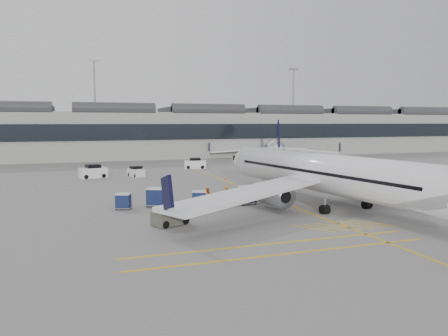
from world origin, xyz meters
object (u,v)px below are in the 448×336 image
object	(u,v)px
pushback_tug	(170,217)
ramp_agent_b	(207,196)
airliner_main	(334,175)
belt_loader	(255,197)
baggage_cart_a	(246,195)
ramp_agent_a	(227,196)

from	to	relation	value
pushback_tug	ramp_agent_b	bearing A→B (deg)	30.55
airliner_main	belt_loader	xyz separation A→B (m)	(-6.28, 5.49, -2.81)
baggage_cart_a	ramp_agent_b	bearing A→B (deg)	151.85
airliner_main	ramp_agent_b	size ratio (longest dim) A/B	25.13
belt_loader	airliner_main	bearing A→B (deg)	-55.37
belt_loader	ramp_agent_a	size ratio (longest dim) A/B	2.42
ramp_agent_a	belt_loader	bearing A→B (deg)	-40.27
baggage_cart_a	ramp_agent_a	world-z (taller)	ramp_agent_a
ramp_agent_b	pushback_tug	xyz separation A→B (m)	(-5.89, -8.32, -0.14)
belt_loader	baggage_cart_a	world-z (taller)	baggage_cart_a
belt_loader	pushback_tug	world-z (taller)	belt_loader
belt_loader	ramp_agent_a	distance (m)	3.44
pushback_tug	baggage_cart_a	bearing A→B (deg)	10.00
airliner_main	belt_loader	size ratio (longest dim) A/B	9.03
ramp_agent_a	baggage_cart_a	bearing A→B (deg)	-57.79
airliner_main	pushback_tug	xyz separation A→B (m)	(-17.31, -1.91, -2.65)
ramp_agent_a	pushback_tug	xyz separation A→B (m)	(-7.65, -6.93, -0.27)
baggage_cart_a	pushback_tug	world-z (taller)	baggage_cart_a
belt_loader	ramp_agent_b	distance (m)	5.24
airliner_main	baggage_cart_a	world-z (taller)	airliner_main
ramp_agent_a	ramp_agent_b	bearing A→B (deg)	93.59
baggage_cart_a	ramp_agent_a	size ratio (longest dim) A/B	0.99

